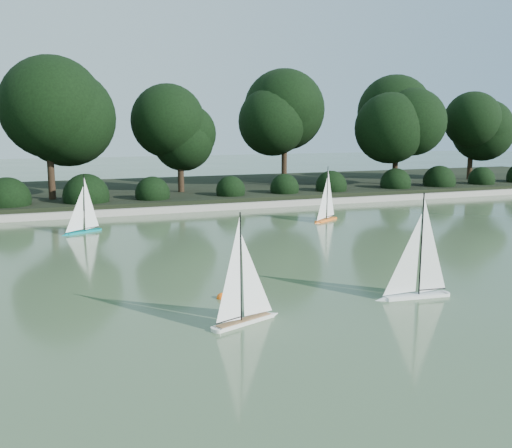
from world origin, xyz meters
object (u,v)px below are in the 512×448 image
object	(u,v)px
sailboat_white_b	(249,304)
race_buoy	(222,298)
sailboat_orange	(325,212)
sailboat_white_a	(411,281)
sailboat_teal	(80,224)

from	to	relation	value
sailboat_white_b	race_buoy	bearing A→B (deg)	90.54
race_buoy	sailboat_orange	bearing A→B (deg)	50.21
sailboat_white_b	sailboat_white_a	bearing A→B (deg)	2.51
sailboat_white_a	sailboat_teal	xyz separation A→B (m)	(-4.00, 6.93, -0.03)
sailboat_white_a	sailboat_white_b	size ratio (longest dim) A/B	1.07
sailboat_teal	race_buoy	bearing A→B (deg)	-75.96
sailboat_orange	sailboat_white_b	bearing A→B (deg)	-124.77
sailboat_orange	race_buoy	world-z (taller)	sailboat_orange
sailboat_white_a	sailboat_white_b	xyz separation A→B (m)	(-2.50, -0.11, -0.02)
sailboat_white_b	sailboat_orange	size ratio (longest dim) A/B	1.00
sailboat_white_a	race_buoy	distance (m)	2.70
sailboat_teal	race_buoy	distance (m)	6.15
sailboat_orange	race_buoy	bearing A→B (deg)	-129.79
sailboat_orange	sailboat_teal	distance (m)	6.04
sailboat_white_a	sailboat_teal	world-z (taller)	sailboat_white_a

